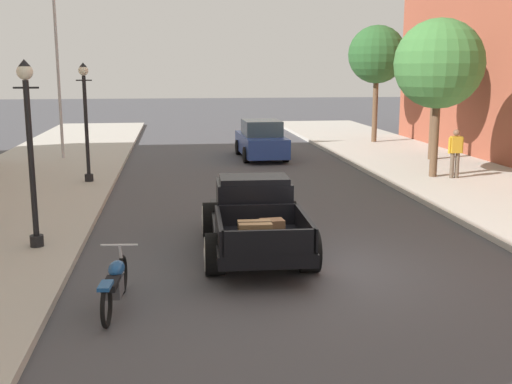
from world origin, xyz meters
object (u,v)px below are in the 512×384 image
at_px(street_tree_second, 439,64).
at_px(street_tree_farthest, 377,55).
at_px(motorcycle_parked, 115,283).
at_px(pedestrian_sidewalk_right, 455,151).
at_px(street_tree_third, 436,67).
at_px(hotrod_truck_black, 254,215).
at_px(street_lamp_near, 30,140).
at_px(street_lamp_far, 86,113).
at_px(car_background_blue, 261,141).
at_px(flagpole, 61,19).

height_order(street_tree_second, street_tree_farthest, street_tree_farthest).
distance_m(motorcycle_parked, pedestrian_sidewalk_right, 14.53).
relative_size(street_tree_second, street_tree_farthest, 0.92).
relative_size(motorcycle_parked, street_tree_farthest, 0.37).
height_order(pedestrian_sidewalk_right, street_tree_third, street_tree_third).
xyz_separation_m(hotrod_truck_black, street_lamp_near, (-4.56, 0.30, 1.63)).
bearing_deg(street_lamp_far, motorcycle_parked, -80.69).
distance_m(street_lamp_far, street_tree_farthest, 16.22).
bearing_deg(street_tree_farthest, street_lamp_far, -143.21).
bearing_deg(motorcycle_parked, street_tree_third, 51.57).
distance_m(car_background_blue, street_tree_third, 7.74).
xyz_separation_m(hotrod_truck_black, street_lamp_far, (-4.47, 8.00, 1.63)).
relative_size(motorcycle_parked, flagpole, 0.23).
relative_size(street_lamp_near, street_tree_third, 0.75).
distance_m(car_background_blue, flagpole, 9.52).
height_order(hotrod_truck_black, car_background_blue, car_background_blue).
bearing_deg(hotrod_truck_black, street_lamp_far, 119.16).
bearing_deg(motorcycle_parked, street_tree_farthest, 61.87).
xyz_separation_m(car_background_blue, flagpole, (-8.09, 0.21, 5.00)).
bearing_deg(pedestrian_sidewalk_right, car_background_blue, 131.09).
relative_size(street_lamp_far, street_tree_second, 0.72).
height_order(car_background_blue, flagpole, flagpole).
relative_size(street_lamp_near, street_tree_farthest, 0.67).
bearing_deg(hotrod_truck_black, motorcycle_parked, -130.87).
height_order(hotrod_truck_black, street_tree_farthest, street_tree_farthest).
bearing_deg(motorcycle_parked, street_tree_second, 46.79).
xyz_separation_m(car_background_blue, street_tree_farthest, (6.36, 4.05, 3.69)).
bearing_deg(street_tree_farthest, street_tree_second, -96.90).
xyz_separation_m(flagpole, street_tree_farthest, (14.45, 3.84, -1.31)).
height_order(street_tree_second, street_tree_third, street_tree_second).
distance_m(car_background_blue, pedestrian_sidewalk_right, 8.70).
relative_size(car_background_blue, street_lamp_far, 1.13).
bearing_deg(flagpole, motorcycle_parked, -78.67).
bearing_deg(hotrod_truck_black, street_tree_second, 45.87).
bearing_deg(street_tree_third, car_background_blue, 161.70).
relative_size(pedestrian_sidewalk_right, street_tree_farthest, 0.29).
xyz_separation_m(car_background_blue, street_lamp_near, (-6.62, -13.28, 1.62)).
height_order(street_lamp_near, street_lamp_far, same).
bearing_deg(street_lamp_far, street_tree_farthest, 36.79).
bearing_deg(street_lamp_far, street_tree_third, 14.21).
height_order(hotrod_truck_black, street_tree_third, street_tree_third).
height_order(pedestrian_sidewalk_right, street_lamp_far, street_lamp_far).
relative_size(car_background_blue, flagpole, 0.47).
bearing_deg(street_tree_second, street_tree_third, 67.81).
height_order(street_lamp_far, flagpole, flagpole).
xyz_separation_m(motorcycle_parked, street_tree_second, (9.83, 10.47, 3.51)).
xyz_separation_m(pedestrian_sidewalk_right, flagpole, (-13.81, 6.77, 4.68)).
height_order(street_lamp_near, flagpole, flagpole).
bearing_deg(flagpole, street_lamp_far, -74.91).
bearing_deg(car_background_blue, flagpole, 178.49).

